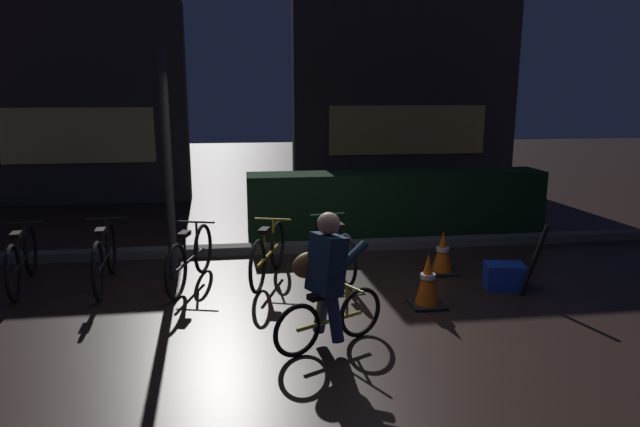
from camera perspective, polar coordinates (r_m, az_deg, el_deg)
The scene contains 16 objects.
ground_plane at distance 6.10m, azimuth -1.10°, elevation -9.54°, with size 40.00×40.00×0.00m, color black.
sidewalk_curb at distance 8.16m, azimuth -2.95°, elevation -3.45°, with size 12.00×0.24×0.12m, color #56544F.
hedge_row at distance 9.24m, azimuth 7.71°, elevation 1.11°, with size 4.80×0.70×1.00m, color black.
storefront_left at distance 12.55m, azimuth -23.16°, elevation 10.05°, with size 4.25×0.54×4.01m.
storefront_right at distance 13.37m, azimuth 8.66°, elevation 12.88°, with size 5.18×0.54×4.92m.
street_post at distance 6.94m, azimuth -15.09°, elevation 4.65°, with size 0.10×0.10×2.80m, color #2D2D33.
parked_bike_leftmost at distance 7.49m, azimuth -27.82°, elevation -4.14°, with size 0.46×1.58×0.73m.
parked_bike_left_mid at distance 7.14m, azimuth -20.86°, elevation -4.14°, with size 0.46×1.67×0.77m.
parked_bike_center_left at distance 6.88m, azimuth -12.94°, elevation -4.41°, with size 0.51×1.52×0.72m.
parked_bike_center_right at distance 6.91m, azimuth -5.25°, elevation -4.09°, with size 0.56×1.49×0.72m.
parked_bike_right_mid at distance 7.12m, azimuth 1.41°, elevation -3.52°, with size 0.46×1.56×0.72m.
traffic_cone_near at distance 6.18m, azimuth 10.81°, elevation -6.68°, with size 0.36×0.36×0.59m.
traffic_cone_far at distance 7.33m, azimuth 12.26°, elevation -3.91°, with size 0.36×0.36×0.54m.
blue_crate at distance 6.97m, azimuth 18.09°, elevation -6.04°, with size 0.44×0.32×0.30m, color #193DB7.
cyclist at distance 5.04m, azimuth 0.61°, elevation -6.71°, with size 1.07×0.59×1.25m.
closed_umbrella at distance 6.79m, azimuth 20.81°, elevation -4.43°, with size 0.05×0.05×0.85m, color black.
Camera 1 is at (-0.67, -5.63, 2.26)m, focal length 31.73 mm.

